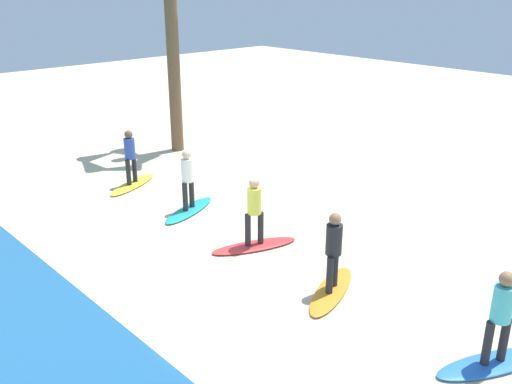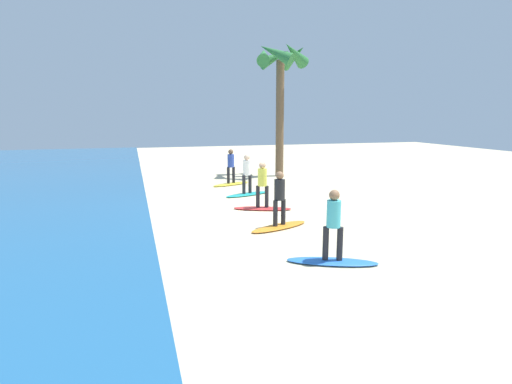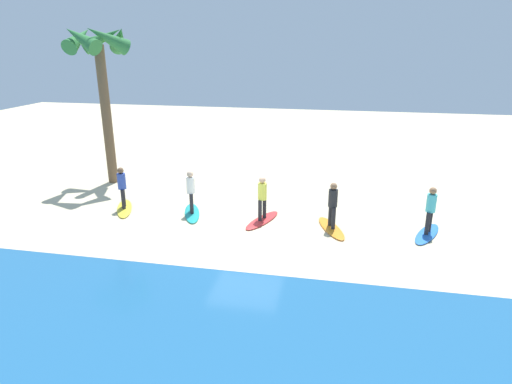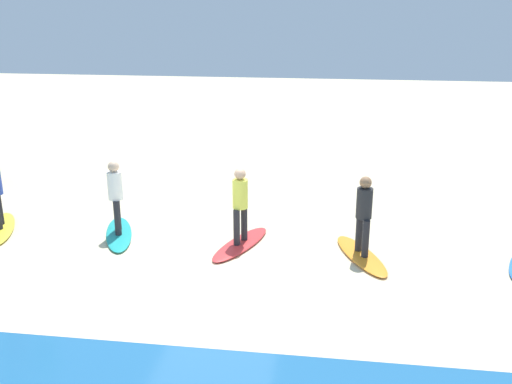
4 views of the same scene
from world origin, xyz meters
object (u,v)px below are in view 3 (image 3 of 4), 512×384
(surfboard_blue, at_px, (427,234))
(surfer_yellow, at_px, (122,185))
(surfboard_teal, at_px, (192,213))
(surfboard_yellow, at_px, (124,208))
(surfer_teal, at_px, (191,189))
(palm_tree, at_px, (100,56))
(surfer_orange, at_px, (333,202))
(surfer_red, at_px, (262,195))
(surfboard_red, at_px, (262,220))
(surfboard_orange, at_px, (331,228))
(surfer_blue, at_px, (431,207))

(surfboard_blue, relative_size, surfer_yellow, 1.28)
(surfboard_teal, relative_size, surfboard_yellow, 1.00)
(surfboard_teal, distance_m, surfer_yellow, 2.98)
(surfer_teal, xyz_separation_m, palm_tree, (5.04, -3.23, 4.72))
(surfboard_blue, height_order, surfer_yellow, surfer_yellow)
(surfboard_blue, height_order, palm_tree, palm_tree)
(surfer_orange, bearing_deg, surfboard_blue, -177.44)
(surfboard_blue, bearing_deg, surfer_red, -66.96)
(surfer_orange, distance_m, surfboard_teal, 5.45)
(surfboard_yellow, bearing_deg, surfer_orange, 62.61)
(surfboard_red, relative_size, surfboard_teal, 1.00)
(surfboard_yellow, bearing_deg, surfer_teal, 66.24)
(surfer_orange, bearing_deg, surfer_teal, -4.60)
(surfer_orange, bearing_deg, surfer_yellow, -2.70)
(surfboard_blue, height_order, surfboard_yellow, same)
(surfboard_orange, relative_size, surfboard_red, 1.00)
(surfboard_blue, bearing_deg, surfer_orange, -63.43)
(surfer_teal, distance_m, surfboard_yellow, 2.98)
(surfer_teal, distance_m, surfer_yellow, 2.81)
(palm_tree, bearing_deg, surfer_orange, 160.59)
(surfer_orange, xyz_separation_m, surfer_teal, (5.34, -0.43, 0.00))
(surfer_red, height_order, palm_tree, palm_tree)
(surfer_red, distance_m, surfboard_teal, 2.98)
(palm_tree, bearing_deg, surfboard_yellow, 124.27)
(surfboard_red, distance_m, surfboard_teal, 2.81)
(surfer_blue, distance_m, surfer_yellow, 11.42)
(palm_tree, bearing_deg, surfboard_red, 156.47)
(surfboard_red, relative_size, surfer_yellow, 1.28)
(surfer_teal, relative_size, palm_tree, 0.23)
(surfer_blue, relative_size, surfer_teal, 1.00)
(surfboard_blue, height_order, surfer_orange, surfer_orange)
(surfboard_yellow, height_order, palm_tree, palm_tree)
(surfer_red, height_order, surfboard_yellow, surfer_red)
(surfboard_blue, distance_m, surfer_blue, 0.99)
(surfboard_teal, bearing_deg, surfer_teal, -0.00)
(surfer_yellow, bearing_deg, surfboard_yellow, 0.00)
(surfboard_red, bearing_deg, surfer_orange, 105.15)
(surfboard_orange, bearing_deg, surfer_orange, -0.00)
(surfer_red, bearing_deg, surfboard_yellow, -1.43)
(surfboard_red, distance_m, surfboard_yellow, 5.61)
(surfer_red, height_order, surfer_teal, same)
(surfer_blue, xyz_separation_m, surfboard_teal, (8.61, -0.28, -0.99))
(surfboard_orange, relative_size, surfer_orange, 1.28)
(surfer_red, xyz_separation_m, surfboard_yellow, (5.61, -0.14, -0.99))
(surfboard_blue, relative_size, surfboard_teal, 1.00)
(surfer_teal, bearing_deg, surfer_red, 176.21)
(surfboard_blue, xyz_separation_m, surfer_blue, (0.00, 0.00, 0.99))
(surfer_orange, bearing_deg, surfer_blue, -177.44)
(surfboard_red, bearing_deg, surfboard_blue, 109.67)
(surfboard_orange, height_order, surfer_orange, surfer_orange)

